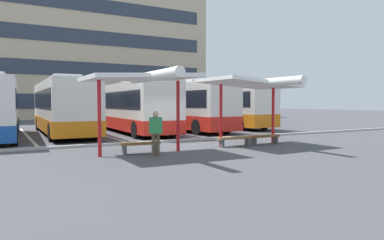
% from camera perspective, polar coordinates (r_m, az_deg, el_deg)
% --- Properties ---
extents(ground_plane, '(160.00, 160.00, 0.00)m').
position_cam_1_polar(ground_plane, '(17.40, -1.41, -3.94)').
color(ground_plane, '#47474C').
extents(terminal_building, '(39.36, 11.07, 22.99)m').
position_cam_1_polar(terminal_building, '(52.46, -20.22, 11.49)').
color(terminal_building, '#C6B293').
rests_on(terminal_building, ground).
extents(coach_bus_1, '(2.88, 11.98, 3.71)m').
position_cam_1_polar(coach_bus_1, '(24.39, -20.02, 1.86)').
color(coach_bus_1, silver).
rests_on(coach_bus_1, ground).
extents(coach_bus_2, '(2.90, 12.55, 3.67)m').
position_cam_1_polar(coach_bus_2, '(25.11, -9.84, 1.98)').
color(coach_bus_2, silver).
rests_on(coach_bus_2, ground).
extents(coach_bus_3, '(3.04, 10.65, 3.74)m').
position_cam_1_polar(coach_bus_3, '(25.98, -1.40, 2.09)').
color(coach_bus_3, silver).
rests_on(coach_bus_3, ground).
extents(coach_bus_4, '(2.92, 11.53, 3.75)m').
position_cam_1_polar(coach_bus_4, '(29.87, 4.54, 2.18)').
color(coach_bus_4, silver).
rests_on(coach_bus_4, ground).
extents(lane_stripe_1, '(0.16, 14.00, 0.01)m').
position_cam_1_polar(lane_stripe_1, '(23.92, -24.93, -2.35)').
color(lane_stripe_1, white).
rests_on(lane_stripe_1, ground).
extents(lane_stripe_2, '(0.16, 14.00, 0.01)m').
position_cam_1_polar(lane_stripe_2, '(24.58, -15.04, -2.05)').
color(lane_stripe_2, white).
rests_on(lane_stripe_2, ground).
extents(lane_stripe_3, '(0.16, 14.00, 0.01)m').
position_cam_1_polar(lane_stripe_3, '(25.92, -5.92, -1.73)').
color(lane_stripe_3, white).
rests_on(lane_stripe_3, ground).
extents(lane_stripe_4, '(0.16, 14.00, 0.01)m').
position_cam_1_polar(lane_stripe_4, '(27.84, 2.12, -1.40)').
color(lane_stripe_4, white).
rests_on(lane_stripe_4, ground).
extents(lane_stripe_5, '(0.16, 14.00, 0.01)m').
position_cam_1_polar(lane_stripe_5, '(30.24, 9.01, -1.10)').
color(lane_stripe_5, white).
rests_on(lane_stripe_5, ground).
extents(waiting_shelter_0, '(4.31, 4.92, 3.21)m').
position_cam_1_polar(waiting_shelter_0, '(14.05, -7.85, 6.58)').
color(waiting_shelter_0, red).
rests_on(waiting_shelter_0, ground).
extents(bench_0, '(1.63, 0.55, 0.45)m').
position_cam_1_polar(bench_0, '(14.46, -8.32, -4.01)').
color(bench_0, brown).
rests_on(bench_0, ground).
extents(waiting_shelter_1, '(4.14, 5.11, 3.19)m').
position_cam_1_polar(waiting_shelter_1, '(17.06, 9.62, 5.65)').
color(waiting_shelter_1, red).
rests_on(waiting_shelter_1, ground).
extents(bench_1, '(1.70, 0.61, 0.45)m').
position_cam_1_polar(bench_1, '(16.67, 6.88, -3.09)').
color(bench_1, brown).
rests_on(bench_1, ground).
extents(bench_2, '(1.66, 0.42, 0.45)m').
position_cam_1_polar(bench_2, '(17.79, 11.57, -2.76)').
color(bench_2, brown).
rests_on(bench_2, ground).
extents(platform_kerb, '(44.00, 0.24, 0.12)m').
position_cam_1_polar(platform_kerb, '(18.53, -3.24, -3.34)').
color(platform_kerb, '#ADADA8').
rests_on(platform_kerb, ground).
extents(waiting_passenger_0, '(0.54, 0.36, 1.71)m').
position_cam_1_polar(waiting_passenger_0, '(13.68, -5.86, -1.59)').
color(waiting_passenger_0, brown).
rests_on(waiting_passenger_0, ground).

